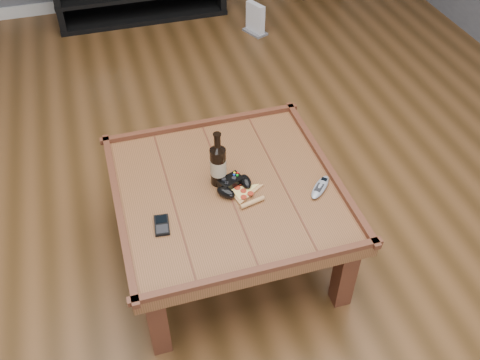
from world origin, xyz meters
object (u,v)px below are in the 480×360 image
object	(u,v)px
beer_bottle	(218,164)
remote_control	(320,187)
smartphone	(162,225)
coffee_table	(227,198)
pizza_slice	(245,194)
game_controller	(234,185)
game_console	(255,20)

from	to	relation	value
beer_bottle	remote_control	xyz separation A→B (m)	(0.42, -0.17, -0.10)
smartphone	remote_control	bearing A→B (deg)	7.97
coffee_table	smartphone	distance (m)	0.36
beer_bottle	pizza_slice	distance (m)	0.18
beer_bottle	smartphone	size ratio (longest dim) A/B	2.36
beer_bottle	game_controller	size ratio (longest dim) A/B	1.58
coffee_table	game_console	world-z (taller)	coffee_table
beer_bottle	remote_control	world-z (taller)	beer_bottle
beer_bottle	game_console	bearing A→B (deg)	67.84
coffee_table	remote_control	bearing A→B (deg)	-17.26
beer_bottle	pizza_slice	size ratio (longest dim) A/B	1.20
beer_bottle	coffee_table	bearing A→B (deg)	-62.72
beer_bottle	game_controller	xyz separation A→B (m)	(0.05, -0.06, -0.09)
pizza_slice	smartphone	distance (m)	0.40
coffee_table	beer_bottle	distance (m)	0.18
remote_control	game_console	xyz separation A→B (m)	(0.43, 2.28, -0.35)
pizza_slice	game_console	xyz separation A→B (m)	(0.77, 2.22, -0.34)
pizza_slice	game_console	world-z (taller)	pizza_slice
coffee_table	smartphone	size ratio (longest dim) A/B	8.69
beer_bottle	remote_control	distance (m)	0.47
game_controller	remote_control	size ratio (longest dim) A/B	1.14
game_controller	beer_bottle	bearing A→B (deg)	109.70
beer_bottle	game_console	xyz separation A→B (m)	(0.86, 2.10, -0.45)
beer_bottle	game_console	size ratio (longest dim) A/B	1.12
coffee_table	pizza_slice	xyz separation A→B (m)	(0.06, -0.06, 0.07)
pizza_slice	game_console	bearing A→B (deg)	57.43
smartphone	remote_control	xyz separation A→B (m)	(0.72, 0.02, 0.00)
smartphone	coffee_table	bearing A→B (deg)	30.20
beer_bottle	remote_control	size ratio (longest dim) A/B	1.80
pizza_slice	smartphone	bearing A→B (deg)	178.17
game_controller	pizza_slice	size ratio (longest dim) A/B	0.76
game_console	remote_control	bearing A→B (deg)	-124.60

